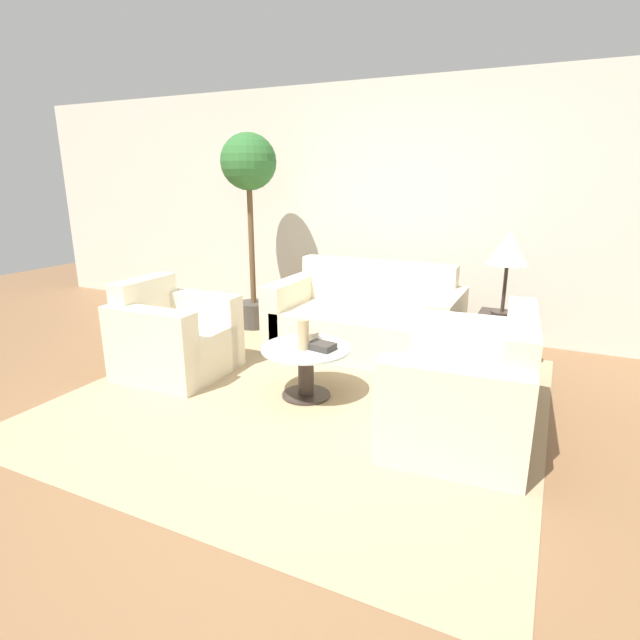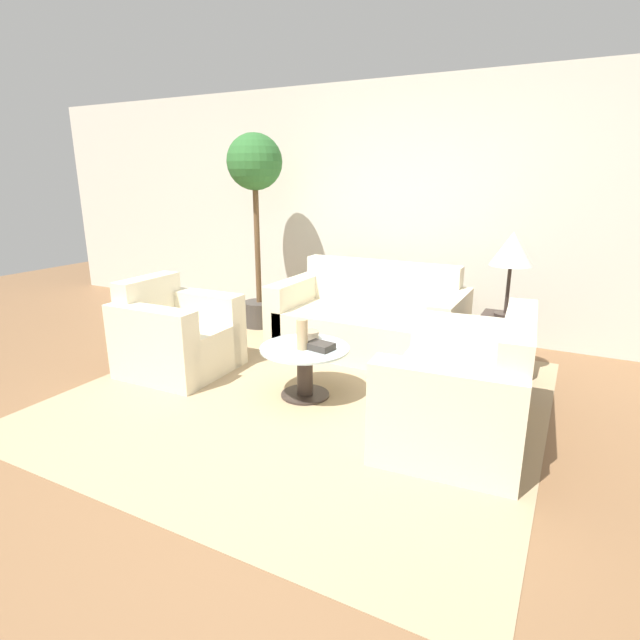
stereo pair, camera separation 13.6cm
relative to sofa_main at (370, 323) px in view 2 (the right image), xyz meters
name	(u,v)px [view 2 (the right image)]	position (x,y,z in m)	size (l,w,h in m)	color
ground_plane	(263,426)	(-0.04, -1.79, -0.28)	(14.00, 14.00, 0.00)	brown
wall_back	(399,210)	(-0.04, 0.86, 1.02)	(10.00, 0.06, 2.60)	beige
rug	(305,395)	(-0.03, -1.23, -0.27)	(3.43, 3.30, 0.01)	tan
sofa_main	(370,323)	(0.00, 0.00, 0.00)	(1.78, 0.89, 0.84)	beige
armchair	(175,339)	(-1.30, -1.27, 0.01)	(0.84, 0.85, 0.81)	beige
loveseat	(469,394)	(1.20, -1.25, 0.00)	(0.94, 1.34, 0.82)	beige
coffee_table	(305,364)	(-0.03, -1.23, -0.02)	(0.68, 0.68, 0.40)	#332823
side_table	(502,347)	(1.24, -0.12, -0.01)	(0.37, 0.37, 0.53)	#332823
table_lamp	(512,251)	(1.24, -0.12, 0.79)	(0.33, 0.33, 0.69)	#332823
potted_plant	(255,190)	(-1.42, 0.20, 1.23)	(0.58, 0.58, 2.08)	#3D3833
vase	(302,334)	(-0.03, -1.27, 0.24)	(0.08, 0.08, 0.23)	tan
bowl	(309,335)	(-0.09, -1.05, 0.16)	(0.15, 0.15, 0.07)	gray
book_stack	(320,346)	(0.10, -1.22, 0.15)	(0.22, 0.17, 0.05)	#38332D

